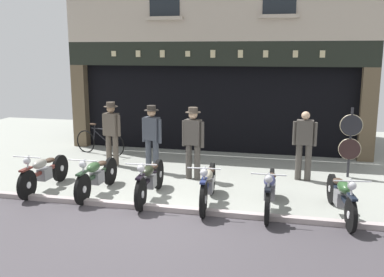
{
  "coord_description": "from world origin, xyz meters",
  "views": [
    {
      "loc": [
        2.35,
        -7.56,
        3.03
      ],
      "look_at": [
        -0.04,
        2.55,
        0.94
      ],
      "focal_mm": 40.81,
      "sensor_mm": 36.0,
      "label": 1
    }
  ],
  "objects": [
    {
      "name": "advert_board_near",
      "position": [
        -1.56,
        5.4,
        1.66
      ],
      "size": [
        0.72,
        0.03,
        0.98
      ],
      "color": "silver"
    },
    {
      "name": "salesman_right",
      "position": [
        0.04,
        2.31,
        0.97
      ],
      "size": [
        0.55,
        0.36,
        1.74
      ],
      "rotation": [
        0.0,
        0.0,
        2.97
      ],
      "color": "#47423D",
      "rests_on": "ground"
    },
    {
      "name": "leaning_bicycle",
      "position": [
        -3.26,
        4.18,
        0.37
      ],
      "size": [
        1.74,
        0.62,
        0.94
      ],
      "rotation": [
        0.0,
        0.0,
        -1.82
      ],
      "color": "black",
      "rests_on": "ground"
    },
    {
      "name": "motorcycle_center_right",
      "position": [
        1.96,
        0.56,
        0.42
      ],
      "size": [
        0.62,
        2.06,
        0.92
      ],
      "rotation": [
        0.0,
        0.0,
        3.14
      ],
      "color": "black",
      "rests_on": "ground"
    },
    {
      "name": "motorcycle_center_left",
      "position": [
        -0.49,
        0.67,
        0.43
      ],
      "size": [
        0.62,
        2.08,
        0.92
      ],
      "rotation": [
        0.0,
        0.0,
        3.2
      ],
      "color": "black",
      "rests_on": "ground"
    },
    {
      "name": "tyre_sign_pole",
      "position": [
        3.69,
        3.32,
        0.97
      ],
      "size": [
        0.53,
        0.06,
        1.71
      ],
      "color": "#232328",
      "rests_on": "ground"
    },
    {
      "name": "motorcycle_left",
      "position": [
        -1.71,
        0.71,
        0.42
      ],
      "size": [
        0.62,
        2.0,
        0.91
      ],
      "rotation": [
        0.0,
        0.0,
        3.15
      ],
      "color": "black",
      "rests_on": "ground"
    },
    {
      "name": "ground",
      "position": [
        0.0,
        -0.98,
        -0.04
      ],
      "size": [
        21.11,
        22.0,
        0.18
      ],
      "color": "gray"
    },
    {
      "name": "motorcycle_right",
      "position": [
        3.27,
        0.55,
        0.41
      ],
      "size": [
        0.62,
        2.03,
        0.9
      ],
      "rotation": [
        0.0,
        0.0,
        3.28
      ],
      "color": "black",
      "rests_on": "ground"
    },
    {
      "name": "motorcycle_far_left",
      "position": [
        -2.97,
        0.7,
        0.42
      ],
      "size": [
        0.62,
        1.98,
        0.91
      ],
      "rotation": [
        0.0,
        0.0,
        3.15
      ],
      "color": "black",
      "rests_on": "ground"
    },
    {
      "name": "motorcycle_center",
      "position": [
        0.74,
        0.61,
        0.44
      ],
      "size": [
        0.62,
        2.05,
        0.94
      ],
      "rotation": [
        0.0,
        0.0,
        3.21
      ],
      "color": "black",
      "rests_on": "ground"
    },
    {
      "name": "salesman_left",
      "position": [
        -2.38,
        3.09,
        0.96
      ],
      "size": [
        0.55,
        0.37,
        1.71
      ],
      "rotation": [
        0.0,
        0.0,
        2.94
      ],
      "color": "brown",
      "rests_on": "ground"
    },
    {
      "name": "assistant_far_right",
      "position": [
        2.61,
        2.83,
        0.91
      ],
      "size": [
        0.56,
        0.26,
        1.65
      ],
      "rotation": [
        0.0,
        0.0,
        3.07
      ],
      "color": "#47423D",
      "rests_on": "ground"
    },
    {
      "name": "shopkeeper_center",
      "position": [
        -1.13,
        2.71,
        0.95
      ],
      "size": [
        0.55,
        0.37,
        1.7
      ],
      "rotation": [
        0.0,
        0.0,
        2.9
      ],
      "color": "#3D424C",
      "rests_on": "ground"
    },
    {
      "name": "shop_facade",
      "position": [
        0.0,
        7.02,
        1.7
      ],
      "size": [
        9.41,
        4.42,
        6.21
      ],
      "color": "black",
      "rests_on": "ground"
    }
  ]
}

